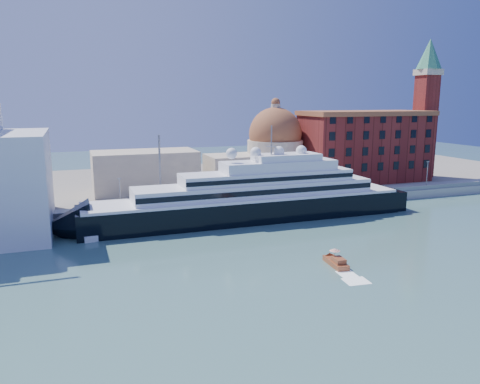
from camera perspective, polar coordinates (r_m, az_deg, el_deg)
name	(u,v)px	position (r m, az deg, el deg)	size (l,w,h in m)	color
ground	(292,247)	(94.28, 6.38, -6.67)	(400.00, 400.00, 0.00)	#365D5C
quay	(236,205)	(124.24, -0.54, -1.63)	(180.00, 10.00, 2.50)	gray
land	(196,181)	(162.80, -5.33, 1.30)	(260.00, 72.00, 2.00)	slate
quay_fence	(241,202)	(119.70, 0.17, -1.21)	(180.00, 0.10, 1.20)	slate
superyacht	(238,202)	(112.34, -0.23, -1.25)	(89.24, 12.37, 26.67)	black
service_barge	(111,234)	(103.73, -15.49, -4.94)	(11.58, 5.78, 2.49)	white
water_taxi	(336,262)	(85.02, 11.65, -8.32)	(2.84, 6.72, 3.10)	brown
warehouse	(365,146)	(161.92, 14.96, 5.48)	(43.00, 19.00, 23.25)	maroon
campanile	(426,100)	(176.05, 21.75, 10.39)	(8.40, 8.40, 47.00)	maroon
church	(230,158)	(146.75, -1.26, 4.17)	(66.00, 18.00, 25.50)	beige
lamp_posts	(190,177)	(117.42, -6.11, 1.83)	(120.80, 2.40, 18.00)	slate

